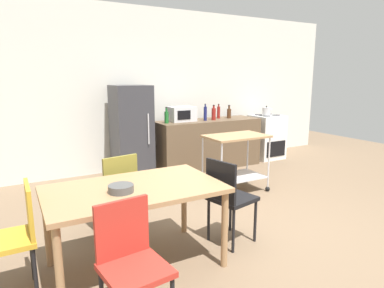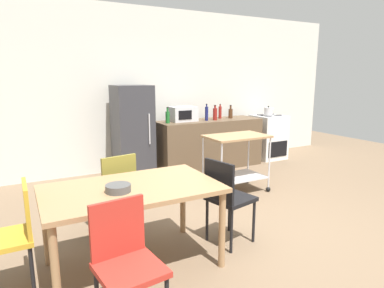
{
  "view_description": "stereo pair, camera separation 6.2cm",
  "coord_description": "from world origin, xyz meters",
  "px_view_note": "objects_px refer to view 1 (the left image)",
  "views": [
    {
      "loc": [
        -2.33,
        -2.62,
        1.69
      ],
      "look_at": [
        -0.22,
        1.2,
        0.8
      ],
      "focal_mm": 31.08,
      "sensor_mm": 36.0,
      "label": 1
    },
    {
      "loc": [
        -2.28,
        -2.65,
        1.69
      ],
      "look_at": [
        -0.22,
        1.2,
        0.8
      ],
      "focal_mm": 31.08,
      "sensor_mm": 36.0,
      "label": 2
    }
  ],
  "objects_px": {
    "fruit_bowl": "(121,189)",
    "kettle": "(266,111)",
    "chair_red": "(131,259)",
    "bottle_wine": "(167,117)",
    "chair_mustard": "(15,233)",
    "stove_oven": "(266,137)",
    "bottle_sparkling_water": "(214,114)",
    "refrigerator": "(132,132)",
    "bottle_hot_sauce": "(205,113)",
    "bottle_olive_oil": "(219,112)",
    "kitchen_cart": "(236,154)",
    "bottle_sesame_oil": "(229,113)",
    "dining_table": "(134,196)",
    "microwave": "(182,114)",
    "chair_olive": "(116,188)",
    "chair_black": "(228,195)"
  },
  "relations": [
    {
      "from": "fruit_bowl",
      "to": "kettle",
      "type": "relative_size",
      "value": 0.88
    },
    {
      "from": "chair_red",
      "to": "bottle_wine",
      "type": "height_order",
      "value": "bottle_wine"
    },
    {
      "from": "chair_mustard",
      "to": "stove_oven",
      "type": "relative_size",
      "value": 0.97
    },
    {
      "from": "chair_mustard",
      "to": "stove_oven",
      "type": "height_order",
      "value": "stove_oven"
    },
    {
      "from": "chair_mustard",
      "to": "bottle_wine",
      "type": "relative_size",
      "value": 3.22
    },
    {
      "from": "fruit_bowl",
      "to": "bottle_sparkling_water",
      "type": "bearing_deg",
      "value": 45.29
    },
    {
      "from": "chair_mustard",
      "to": "refrigerator",
      "type": "bearing_deg",
      "value": 144.6
    },
    {
      "from": "bottle_hot_sauce",
      "to": "bottle_olive_oil",
      "type": "bearing_deg",
      "value": 21.39
    },
    {
      "from": "kitchen_cart",
      "to": "bottle_sparkling_water",
      "type": "height_order",
      "value": "bottle_sparkling_water"
    },
    {
      "from": "bottle_hot_sauce",
      "to": "bottle_sesame_oil",
      "type": "bearing_deg",
      "value": 7.99
    },
    {
      "from": "dining_table",
      "to": "refrigerator",
      "type": "bearing_deg",
      "value": 71.57
    },
    {
      "from": "microwave",
      "to": "bottle_sparkling_water",
      "type": "bearing_deg",
      "value": -13.48
    },
    {
      "from": "bottle_olive_oil",
      "to": "bottle_sparkling_water",
      "type": "bearing_deg",
      "value": -142.94
    },
    {
      "from": "kettle",
      "to": "bottle_sparkling_water",
      "type": "bearing_deg",
      "value": 179.69
    },
    {
      "from": "chair_olive",
      "to": "stove_oven",
      "type": "xyz_separation_m",
      "value": [
        3.75,
        1.89,
        -0.07
      ]
    },
    {
      "from": "dining_table",
      "to": "stove_oven",
      "type": "xyz_separation_m",
      "value": [
        3.79,
        2.59,
        -0.22
      ]
    },
    {
      "from": "bottle_sparkling_water",
      "to": "chair_black",
      "type": "bearing_deg",
      "value": -119.62
    },
    {
      "from": "chair_red",
      "to": "microwave",
      "type": "height_order",
      "value": "microwave"
    },
    {
      "from": "chair_red",
      "to": "bottle_hot_sauce",
      "type": "distance_m",
      "value": 4.13
    },
    {
      "from": "bottle_wine",
      "to": "bottle_olive_oil",
      "type": "bearing_deg",
      "value": 6.75
    },
    {
      "from": "kettle",
      "to": "bottle_wine",
      "type": "bearing_deg",
      "value": 179.17
    },
    {
      "from": "bottle_sparkling_water",
      "to": "microwave",
      "type": "bearing_deg",
      "value": 166.52
    },
    {
      "from": "chair_black",
      "to": "microwave",
      "type": "height_order",
      "value": "microwave"
    },
    {
      "from": "bottle_wine",
      "to": "bottle_sparkling_water",
      "type": "relative_size",
      "value": 0.99
    },
    {
      "from": "fruit_bowl",
      "to": "bottle_sesame_oil",
      "type": "bearing_deg",
      "value": 42.04
    },
    {
      "from": "dining_table",
      "to": "kitchen_cart",
      "type": "distance_m",
      "value": 2.32
    },
    {
      "from": "chair_mustard",
      "to": "bottle_wine",
      "type": "bearing_deg",
      "value": 135.26
    },
    {
      "from": "chair_olive",
      "to": "stove_oven",
      "type": "relative_size",
      "value": 0.97
    },
    {
      "from": "chair_olive",
      "to": "kitchen_cart",
      "type": "xyz_separation_m",
      "value": [
        1.94,
        0.5,
        0.05
      ]
    },
    {
      "from": "bottle_olive_oil",
      "to": "bottle_sesame_oil",
      "type": "xyz_separation_m",
      "value": [
        0.19,
        -0.07,
        -0.02
      ]
    },
    {
      "from": "kitchen_cart",
      "to": "fruit_bowl",
      "type": "relative_size",
      "value": 4.32
    },
    {
      "from": "stove_oven",
      "to": "bottle_sesame_oil",
      "type": "relative_size",
      "value": 3.64
    },
    {
      "from": "refrigerator",
      "to": "kettle",
      "type": "distance_m",
      "value": 2.8
    },
    {
      "from": "microwave",
      "to": "chair_red",
      "type": "bearing_deg",
      "value": -122.02
    },
    {
      "from": "kitchen_cart",
      "to": "fruit_bowl",
      "type": "distance_m",
      "value": 2.49
    },
    {
      "from": "bottle_olive_oil",
      "to": "refrigerator",
      "type": "bearing_deg",
      "value": 179.64
    },
    {
      "from": "bottle_wine",
      "to": "kettle",
      "type": "bearing_deg",
      "value": -0.83
    },
    {
      "from": "chair_olive",
      "to": "bottle_hot_sauce",
      "type": "relative_size",
      "value": 2.93
    },
    {
      "from": "chair_black",
      "to": "bottle_hot_sauce",
      "type": "xyz_separation_m",
      "value": [
        1.27,
        2.56,
        0.51
      ]
    },
    {
      "from": "bottle_wine",
      "to": "microwave",
      "type": "height_order",
      "value": "bottle_wine"
    },
    {
      "from": "bottle_sparkling_water",
      "to": "bottle_hot_sauce",
      "type": "bearing_deg",
      "value": 176.98
    },
    {
      "from": "bottle_sesame_oil",
      "to": "bottle_sparkling_water",
      "type": "bearing_deg",
      "value": -167.41
    },
    {
      "from": "chair_mustard",
      "to": "chair_red",
      "type": "bearing_deg",
      "value": 39.52
    },
    {
      "from": "microwave",
      "to": "kitchen_cart",
      "type": "bearing_deg",
      "value": -83.76
    },
    {
      "from": "dining_table",
      "to": "stove_oven",
      "type": "distance_m",
      "value": 4.6
    },
    {
      "from": "chair_red",
      "to": "dining_table",
      "type": "bearing_deg",
      "value": 61.75
    },
    {
      "from": "chair_olive",
      "to": "microwave",
      "type": "relative_size",
      "value": 1.93
    },
    {
      "from": "bottle_hot_sauce",
      "to": "bottle_sparkling_water",
      "type": "xyz_separation_m",
      "value": [
        0.18,
        -0.01,
        -0.02
      ]
    },
    {
      "from": "chair_red",
      "to": "bottle_sparkling_water",
      "type": "relative_size",
      "value": 3.2
    },
    {
      "from": "bottle_olive_oil",
      "to": "kettle",
      "type": "relative_size",
      "value": 1.15
    }
  ]
}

